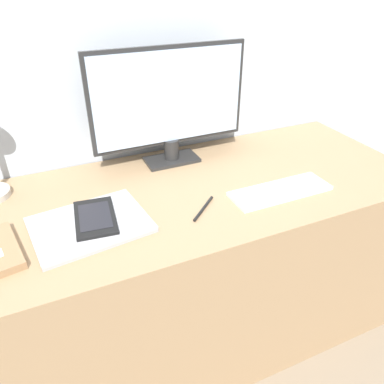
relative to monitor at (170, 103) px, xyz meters
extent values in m
plane|color=gray|center=(0.04, -0.44, -0.93)|extent=(10.00, 10.00, 0.00)
cube|color=#B2BCC6|center=(0.04, 0.14, 0.27)|extent=(3.60, 0.05, 2.40)
cube|color=#997A56|center=(0.04, -0.22, -0.58)|extent=(1.50, 0.65, 0.71)
cube|color=#262626|center=(0.00, 0.00, -0.22)|extent=(0.20, 0.11, 0.01)
cylinder|color=#262626|center=(0.00, 0.00, -0.17)|extent=(0.05, 0.05, 0.08)
cube|color=#262626|center=(0.00, 0.00, 0.02)|extent=(0.57, 0.01, 0.34)
cube|color=#ADC6E5|center=(0.00, -0.01, 0.02)|extent=(0.54, 0.01, 0.32)
cube|color=silver|center=(0.24, -0.36, -0.22)|extent=(0.34, 0.11, 0.01)
cube|color=silver|center=(0.24, -0.37, -0.21)|extent=(0.32, 0.09, 0.00)
cube|color=#A3A3A8|center=(-0.37, -0.30, -0.22)|extent=(0.34, 0.27, 0.01)
cube|color=#B2B2B7|center=(-0.37, -0.30, -0.21)|extent=(0.34, 0.27, 0.01)
cube|color=black|center=(-0.35, -0.29, -0.20)|extent=(0.13, 0.20, 0.01)
cube|color=black|center=(-0.35, -0.29, -0.20)|extent=(0.10, 0.15, 0.00)
cylinder|color=black|center=(-0.03, -0.35, -0.22)|extent=(0.11, 0.10, 0.01)
camera|label=1|loc=(-0.45, -1.20, 0.42)|focal=35.00mm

